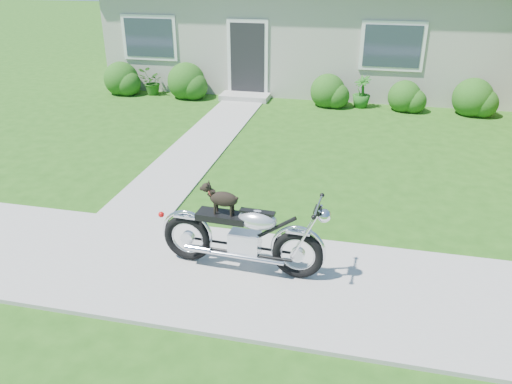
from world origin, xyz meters
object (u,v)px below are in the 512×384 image
potted_plant_left (151,82)px  potted_plant_right (362,92)px  house (314,11)px  motorcycle_with_dog (244,235)px

potted_plant_left → potted_plant_right: bearing=0.0°
house → potted_plant_left: bearing=-141.7°
house → motorcycle_with_dog: 11.99m
potted_plant_left → potted_plant_right: (6.18, 0.00, 0.05)m
potted_plant_right → motorcycle_with_dog: 8.51m
potted_plant_left → motorcycle_with_dog: motorcycle_with_dog is taller
potted_plant_left → motorcycle_with_dog: 9.79m
potted_plant_right → motorcycle_with_dog: size_ratio=0.39×
house → potted_plant_left: 5.84m
motorcycle_with_dog → potted_plant_left: bearing=123.6°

